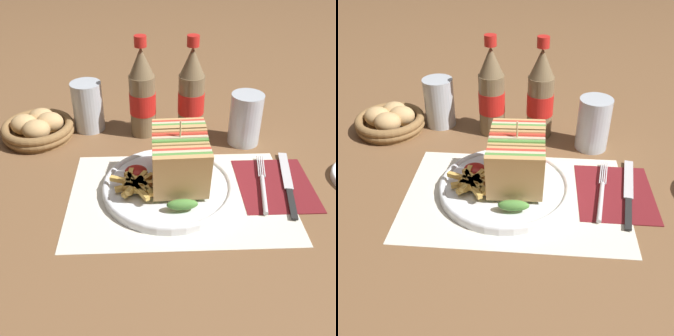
{
  "view_description": "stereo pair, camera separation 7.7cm",
  "coord_description": "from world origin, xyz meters",
  "views": [
    {
      "loc": [
        -0.05,
        -0.63,
        0.48
      ],
      "look_at": [
        -0.02,
        0.01,
        0.04
      ],
      "focal_mm": 42.0,
      "sensor_mm": 36.0,
      "label": 1
    },
    {
      "loc": [
        0.03,
        -0.62,
        0.48
      ],
      "look_at": [
        -0.02,
        0.01,
        0.04
      ],
      "focal_mm": 42.0,
      "sensor_mm": 36.0,
      "label": 2
    }
  ],
  "objects": [
    {
      "name": "ground_plane",
      "position": [
        0.0,
        0.0,
        0.0
      ],
      "size": [
        4.0,
        4.0,
        0.0
      ],
      "primitive_type": "plane",
      "color": "brown"
    },
    {
      "name": "placemat",
      "position": [
        -0.0,
        -0.03,
        0.0
      ],
      "size": [
        0.43,
        0.29,
        0.0
      ],
      "color": "silver",
      "rests_on": "ground_plane"
    },
    {
      "name": "plate_main",
      "position": [
        -0.02,
        -0.01,
        0.01
      ],
      "size": [
        0.26,
        0.26,
        0.02
      ],
      "color": "white",
      "rests_on": "ground_plane"
    },
    {
      "name": "club_sandwich",
      "position": [
        -0.0,
        -0.01,
        0.07
      ],
      "size": [
        0.11,
        0.18,
        0.14
      ],
      "color": "tan",
      "rests_on": "plate_main"
    },
    {
      "name": "fries_pile",
      "position": [
        -0.08,
        -0.03,
        0.03
      ],
      "size": [
        0.1,
        0.1,
        0.02
      ],
      "color": "gold",
      "rests_on": "plate_main"
    },
    {
      "name": "ketchup_blob",
      "position": [
        -0.09,
        0.02,
        0.03
      ],
      "size": [
        0.04,
        0.04,
        0.02
      ],
      "color": "maroon",
      "rests_on": "plate_main"
    },
    {
      "name": "napkin",
      "position": [
        0.19,
        -0.01,
        0.0
      ],
      "size": [
        0.15,
        0.18,
        0.0
      ],
      "color": "maroon",
      "rests_on": "ground_plane"
    },
    {
      "name": "fork",
      "position": [
        0.16,
        -0.02,
        0.01
      ],
      "size": [
        0.04,
        0.19,
        0.01
      ],
      "rotation": [
        0.0,
        0.0,
        -0.17
      ],
      "color": "silver",
      "rests_on": "napkin"
    },
    {
      "name": "knife",
      "position": [
        0.22,
        -0.01,
        0.01
      ],
      "size": [
        0.05,
        0.22,
        0.0
      ],
      "rotation": [
        0.0,
        0.0,
        -0.17
      ],
      "color": "black",
      "rests_on": "napkin"
    },
    {
      "name": "coke_bottle_near",
      "position": [
        -0.07,
        0.22,
        0.1
      ],
      "size": [
        0.06,
        0.06,
        0.24
      ],
      "color": "#7A6647",
      "rests_on": "ground_plane"
    },
    {
      "name": "coke_bottle_far",
      "position": [
        0.04,
        0.22,
        0.1
      ],
      "size": [
        0.06,
        0.06,
        0.24
      ],
      "color": "#7A6647",
      "rests_on": "ground_plane"
    },
    {
      "name": "glass_near",
      "position": [
        0.16,
        0.17,
        0.05
      ],
      "size": [
        0.07,
        0.07,
        0.12
      ],
      "color": "silver",
      "rests_on": "ground_plane"
    },
    {
      "name": "glass_far",
      "position": [
        -0.21,
        0.25,
        0.05
      ],
      "size": [
        0.07,
        0.07,
        0.12
      ],
      "color": "silver",
      "rests_on": "ground_plane"
    },
    {
      "name": "bread_basket",
      "position": [
        -0.32,
        0.21,
        0.03
      ],
      "size": [
        0.17,
        0.17,
        0.06
      ],
      "color": "olive",
      "rests_on": "ground_plane"
    }
  ]
}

